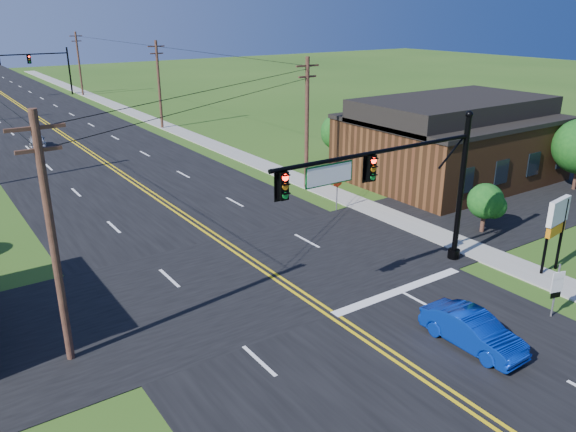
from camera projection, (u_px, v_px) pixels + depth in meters
ground at (468, 412)px, 17.56m from camera, size 260.00×260.00×0.00m
road_main at (63, 136)px, 56.25m from camera, size 16.00×220.00×0.04m
road_cross at (264, 273)px, 26.84m from camera, size 70.00×10.00×0.04m
sidewalk at (202, 140)px, 54.08m from camera, size 2.00×160.00×0.08m
signal_mast_main at (396, 183)px, 24.42m from camera, size 11.30×0.60×7.48m
signal_mast_far at (37, 65)px, 80.27m from camera, size 10.98×0.60×7.48m
brick_building at (450, 147)px, 41.30m from camera, size 14.20×11.20×4.70m
utility_pole_left_a at (52, 238)px, 18.62m from camera, size 1.80×0.28×9.00m
utility_pole_right_a at (307, 121)px, 38.17m from camera, size 1.80×0.28×9.00m
utility_pole_right_b at (159, 83)px, 58.29m from camera, size 1.80×0.28×9.00m
utility_pole_right_c at (79, 62)px, 81.51m from camera, size 1.80×0.28×9.00m
tree_right_back at (339, 132)px, 45.29m from camera, size 3.00×3.00×4.10m
shrub_corner at (486, 201)px, 31.18m from camera, size 2.00×2.00×2.86m
blue_car at (473, 331)px, 20.74m from camera, size 1.45×4.06×1.33m
distant_car at (37, 141)px, 51.21m from camera, size 1.97×3.71×1.20m
route_sign at (557, 287)px, 22.50m from camera, size 0.58×0.18×2.38m
stop_sign at (337, 184)px, 34.61m from camera, size 0.86×0.13×2.41m
pylon_sign at (557, 219)px, 26.07m from camera, size 1.81×0.51×3.69m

